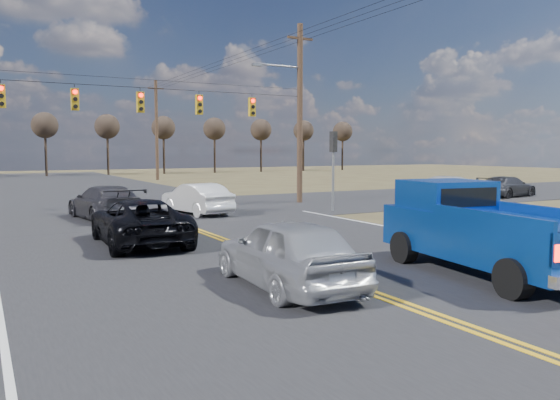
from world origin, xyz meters
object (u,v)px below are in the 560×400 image
white_car_queue (197,199)px  cross_car_east_far (507,187)px  silver_suv (287,252)px  dgrey_car_queue (105,203)px  black_suv (139,222)px  cross_car_east_near (452,188)px  pickup_truck (481,230)px

white_car_queue → cross_car_east_far: size_ratio=0.95×
silver_suv → dgrey_car_queue: bearing=-83.3°
silver_suv → black_suv: silver_suv is taller
silver_suv → white_car_queue: 14.34m
black_suv → dgrey_car_queue: 6.99m
black_suv → cross_car_east_near: 21.54m
pickup_truck → white_car_queue: (-1.60, 15.08, -0.34)m
black_suv → cross_car_east_far: size_ratio=1.13×
silver_suv → dgrey_car_queue: size_ratio=0.89×
cross_car_east_near → cross_car_east_far: cross_car_east_near is taller
pickup_truck → cross_car_east_far: (19.16, 14.40, -0.39)m
cross_car_east_near → white_car_queue: bearing=89.5°
pickup_truck → cross_car_east_near: pickup_truck is taller
dgrey_car_queue → cross_car_east_far: size_ratio=1.10×
cross_car_east_near → pickup_truck: bearing=136.5°
silver_suv → cross_car_east_near: bearing=-142.4°
black_suv → cross_car_east_near: black_suv is taller
black_suv → silver_suv: bearing=103.5°
cross_car_east_near → black_suv: bearing=108.8°
silver_suv → cross_car_east_far: bearing=-148.4°
black_suv → dgrey_car_queue: (0.35, 6.98, 0.01)m
pickup_truck → cross_car_east_near: bearing=53.1°
dgrey_car_queue → cross_car_east_near: 20.21m
white_car_queue → dgrey_car_queue: (-4.15, 0.00, 0.02)m
black_suv → white_car_queue: (4.50, 6.98, -0.00)m
silver_suv → cross_car_east_far: silver_suv is taller
black_suv → dgrey_car_queue: bearing=-90.4°
black_suv → dgrey_car_queue: size_ratio=1.02×
pickup_truck → white_car_queue: 15.17m
cross_car_east_near → cross_car_east_far: 4.71m
white_car_queue → black_suv: bearing=48.1°
white_car_queue → cross_car_east_far: white_car_queue is taller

